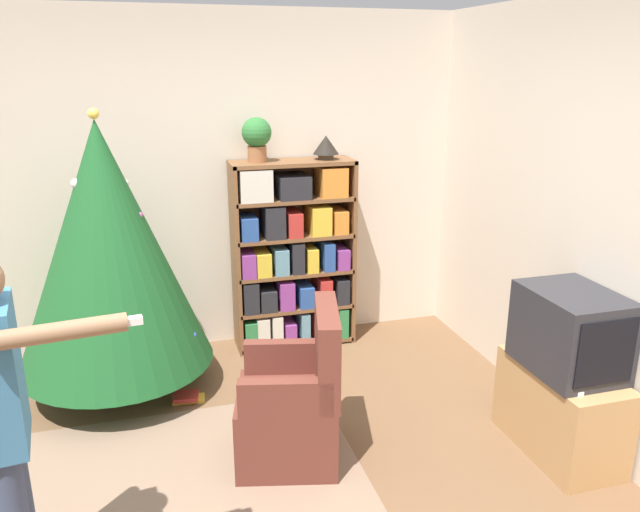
{
  "coord_description": "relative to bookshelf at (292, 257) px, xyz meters",
  "views": [
    {
      "loc": [
        -0.41,
        -2.58,
        2.2
      ],
      "look_at": [
        0.61,
        0.99,
        1.05
      ],
      "focal_mm": 35.0,
      "sensor_mm": 36.0,
      "label": 1
    }
  ],
  "objects": [
    {
      "name": "wall_back",
      "position": [
        -0.67,
        0.24,
        0.57
      ],
      "size": [
        8.0,
        0.1,
        2.6
      ],
      "color": "beige",
      "rests_on": "ground_plane"
    },
    {
      "name": "table_lamp",
      "position": [
        0.28,
        0.01,
        0.86
      ],
      "size": [
        0.2,
        0.2,
        0.18
      ],
      "color": "#473828",
      "rests_on": "bookshelf"
    },
    {
      "name": "standing_person",
      "position": [
        -1.67,
        -2.22,
        0.18
      ],
      "size": [
        0.67,
        0.47,
        1.55
      ],
      "rotation": [
        0.0,
        0.0,
        -1.45
      ],
      "color": "#38425B",
      "rests_on": "ground_plane"
    },
    {
      "name": "television",
      "position": [
        1.15,
        -1.89,
        0.03
      ],
      "size": [
        0.43,
        0.58,
        0.47
      ],
      "color": "#28282D",
      "rests_on": "tv_stand"
    },
    {
      "name": "book_pile_near_tree",
      "position": [
        -0.92,
        -0.72,
        -0.71
      ],
      "size": [
        0.22,
        0.16,
        0.06
      ],
      "color": "gold",
      "rests_on": "ground_plane"
    },
    {
      "name": "armchair",
      "position": [
        -0.36,
        -1.52,
        -0.41
      ],
      "size": [
        0.69,
        0.68,
        0.92
      ],
      "rotation": [
        0.0,
        0.0,
        -1.81
      ],
      "color": "brown",
      "rests_on": "ground_plane"
    },
    {
      "name": "game_remote",
      "position": [
        1.03,
        -2.11,
        -0.19
      ],
      "size": [
        0.04,
        0.12,
        0.02
      ],
      "color": "white",
      "rests_on": "tv_stand"
    },
    {
      "name": "potted_plant",
      "position": [
        -0.25,
        0.01,
        0.95
      ],
      "size": [
        0.22,
        0.22,
        0.33
      ],
      "color": "#935B38",
      "rests_on": "bookshelf"
    },
    {
      "name": "bookshelf",
      "position": [
        0.0,
        0.0,
        0.0
      ],
      "size": [
        0.95,
        0.33,
        1.5
      ],
      "color": "brown",
      "rests_on": "ground_plane"
    },
    {
      "name": "christmas_tree",
      "position": [
        -1.35,
        -0.42,
        0.31
      ],
      "size": [
        1.3,
        1.3,
        1.94
      ],
      "color": "#4C3323",
      "rests_on": "ground_plane"
    },
    {
      "name": "tv_stand",
      "position": [
        1.15,
        -1.88,
        -0.47
      ],
      "size": [
        0.41,
        0.77,
        0.53
      ],
      "color": "tan",
      "rests_on": "ground_plane"
    }
  ]
}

